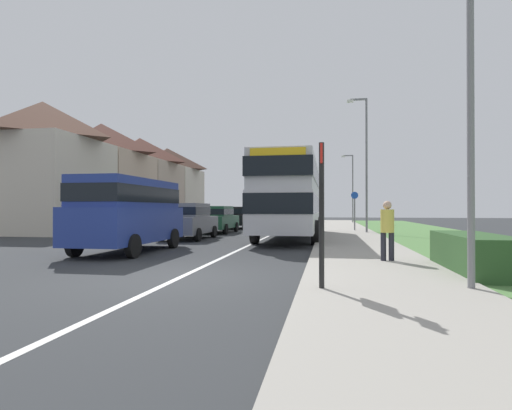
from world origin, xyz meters
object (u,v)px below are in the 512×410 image
Objects in this scene: street_lamp_near at (463,67)px; street_lamp_mid at (365,157)px; parked_van_blue at (129,209)px; parked_car_dark_green at (217,218)px; parked_car_black at (236,217)px; cycle_route_sign at (355,209)px; street_lamp_far at (352,184)px; double_decker_bus at (291,195)px; bus_stop_sign at (322,205)px; parked_car_grey at (189,220)px; pedestrian_at_stop at (387,228)px.

street_lamp_mid is at bearing 90.72° from street_lamp_near.
parked_car_dark_green is (0.06, 10.91, -0.55)m from parked_van_blue.
parked_car_black is at bearing 148.89° from street_lamp_mid.
cycle_route_sign is (8.27, -3.00, 0.54)m from parked_car_black.
parked_car_dark_green is 19.42m from street_lamp_far.
double_decker_bus is 10.66m from parked_car_black.
street_lamp_far is at bearing 52.52° from parked_car_black.
bus_stop_sign is 0.33× the size of street_lamp_mid.
parked_car_black is 1.68× the size of bus_stop_sign.
parked_car_grey is at bearing -148.92° from street_lamp_mid.
cycle_route_sign reaches higher than parked_car_dark_green.
street_lamp_far is (8.93, 27.92, 2.45)m from parked_van_blue.
street_lamp_mid reaches higher than parked_car_dark_green.
bus_stop_sign is at bearing -68.83° from parked_car_dark_green.
street_lamp_mid is at bearing 0.88° from parked_car_dark_green.
street_lamp_mid is at bearing 47.26° from double_decker_bus.
double_decker_bus reaches higher than cycle_route_sign.
pedestrian_at_stop is 0.64× the size of bus_stop_sign.
street_lamp_mid is at bearing -31.11° from parked_car_black.
double_decker_bus is 12.79m from bus_stop_sign.
parked_car_black is 8.82m from cycle_route_sign.
bus_stop_sign is at bearing -94.09° from street_lamp_far.
parked_car_black is at bearing 114.17° from pedestrian_at_stop.
street_lamp_near is (8.87, -11.18, 2.96)m from parked_car_grey.
street_lamp_mid is (0.42, -2.24, 3.01)m from cycle_route_sign.
double_decker_bus is 7.29m from cycle_route_sign.
cycle_route_sign is at bearing 89.47° from pedestrian_at_stop.
double_decker_bus is at bearing 12.44° from parked_car_grey.
parked_van_blue is 0.76× the size of street_lamp_far.
street_lamp_mid is (3.84, 4.16, 2.29)m from double_decker_bus.
parked_van_blue is 5.85m from parked_car_grey.
cycle_route_sign is 0.38× the size of street_lamp_far.
street_lamp_far reaches higher than parked_car_black.
street_lamp_near is at bearing -67.65° from parked_car_black.
pedestrian_at_stop is at bearing 102.27° from street_lamp_near.
street_lamp_far reaches higher than double_decker_bus.
bus_stop_sign is 3.39m from street_lamp_near.
street_lamp_mid is 1.16× the size of street_lamp_far.
parked_car_grey is 14.58m from street_lamp_near.
parked_car_black is at bearing -127.48° from street_lamp_far.
street_lamp_mid is (8.71, 11.05, 2.99)m from parked_van_blue.
bus_stop_sign is at bearing -95.29° from cycle_route_sign.
bus_stop_sign is at bearing -73.57° from parked_car_black.
parked_car_grey is 10.70m from street_lamp_mid.
parked_van_blue is at bearing -90.05° from parked_car_black.
street_lamp_near is at bearing -61.44° from parked_car_dark_green.
double_decker_bus reaches higher than parked_car_dark_green.
double_decker_bus reaches higher than parked_car_grey.
parked_car_grey reaches higher than pedestrian_at_stop.
parked_car_grey reaches higher than parked_car_black.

